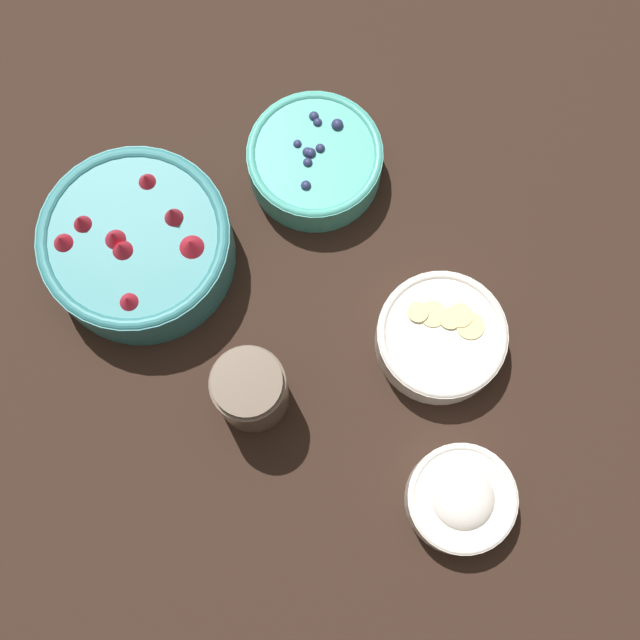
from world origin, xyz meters
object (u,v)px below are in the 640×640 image
at_px(bowl_blueberries, 315,160).
at_px(bowl_cream, 461,499).
at_px(bowl_strawberries, 137,244).
at_px(jar_chocolate, 251,391).
at_px(bowl_bananas, 441,337).

height_order(bowl_blueberries, bowl_cream, bowl_blueberries).
distance_m(bowl_strawberries, jar_chocolate, 0.22).
relative_size(bowl_blueberries, bowl_cream, 1.35).
xyz_separation_m(bowl_cream, jar_chocolate, (0.26, 0.00, 0.02)).
distance_m(bowl_cream, jar_chocolate, 0.26).
bearing_deg(bowl_strawberries, bowl_blueberries, -124.44).
bearing_deg(bowl_blueberries, bowl_cream, 139.06).
distance_m(bowl_blueberries, bowl_cream, 0.43).
distance_m(bowl_bananas, bowl_cream, 0.18).
distance_m(bowl_bananas, jar_chocolate, 0.23).
height_order(bowl_strawberries, bowl_blueberries, bowl_strawberries).
height_order(bowl_cream, jar_chocolate, jar_chocolate).
bearing_deg(jar_chocolate, bowl_cream, -179.67).
height_order(bowl_blueberries, bowl_bananas, bowl_blueberries).
xyz_separation_m(bowl_strawberries, bowl_bananas, (-0.36, -0.07, -0.02)).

